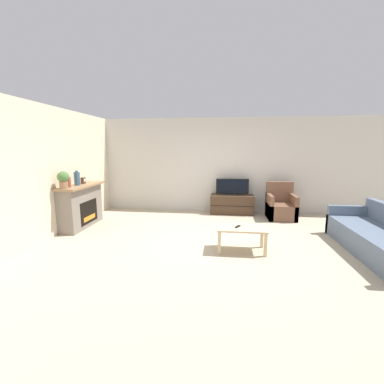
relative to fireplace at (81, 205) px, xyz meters
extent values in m
plane|color=tan|center=(3.31, -0.56, -0.51)|extent=(24.00, 24.00, 0.00)
cube|color=beige|center=(3.31, 1.97, 0.84)|extent=(12.00, 0.06, 2.70)
cube|color=beige|center=(-0.22, -0.56, 0.84)|extent=(0.06, 12.00, 2.70)
cube|color=slate|center=(0.00, 0.00, -0.03)|extent=(0.38, 1.33, 0.96)
cube|color=black|center=(0.19, 0.00, -0.15)|extent=(0.01, 0.73, 0.53)
cube|color=orange|center=(0.19, 0.00, -0.29)|extent=(0.01, 0.51, 0.11)
cube|color=#93704C|center=(0.03, 0.00, 0.47)|extent=(0.50, 1.45, 0.05)
cylinder|color=#994C3D|center=(0.02, -0.43, 0.61)|extent=(0.09, 0.09, 0.22)
sphere|color=#994C3D|center=(0.02, -0.43, 0.72)|extent=(0.05, 0.05, 0.05)
cylinder|color=#385670|center=(0.02, -0.11, 0.64)|extent=(0.13, 0.13, 0.30)
sphere|color=#385670|center=(0.02, -0.11, 0.80)|extent=(0.07, 0.07, 0.07)
cube|color=brown|center=(0.02, 0.14, 0.57)|extent=(0.07, 0.11, 0.15)
cylinder|color=white|center=(0.05, 0.14, 0.58)|extent=(0.00, 0.08, 0.08)
cylinder|color=#936B4C|center=(0.02, -0.61, 0.57)|extent=(0.17, 0.17, 0.15)
sphere|color=#477038|center=(0.02, -0.61, 0.74)|extent=(0.24, 0.24, 0.24)
cube|color=#422D1E|center=(3.58, 1.67, -0.25)|extent=(1.20, 0.46, 0.53)
cube|color=black|center=(3.58, 1.44, -0.25)|extent=(1.18, 0.01, 0.01)
cube|color=black|center=(3.58, 1.67, 0.04)|extent=(0.32, 0.18, 0.04)
cube|color=black|center=(3.58, 1.67, 0.27)|extent=(0.91, 0.03, 0.43)
cube|color=black|center=(3.58, 1.65, 0.27)|extent=(0.84, 0.01, 0.38)
cube|color=brown|center=(4.85, 1.28, -0.31)|extent=(0.70, 0.76, 0.40)
cube|color=brown|center=(4.85, 1.59, 0.16)|extent=(0.70, 0.14, 0.55)
cube|color=brown|center=(4.55, 1.28, -0.19)|extent=(0.10, 0.76, 0.65)
cube|color=brown|center=(5.15, 1.28, -0.19)|extent=(0.10, 0.76, 0.65)
cube|color=#CCB289|center=(3.66, -1.05, -0.08)|extent=(0.87, 0.50, 0.03)
cube|color=#CCB289|center=(3.27, -1.26, -0.31)|extent=(0.05, 0.05, 0.41)
cube|color=#CCB289|center=(4.06, -1.26, -0.31)|extent=(0.05, 0.05, 0.41)
cube|color=#CCB289|center=(3.27, -0.84, -0.31)|extent=(0.05, 0.05, 0.41)
cube|color=#CCB289|center=(4.06, -0.84, -0.31)|extent=(0.05, 0.05, 0.41)
cube|color=black|center=(3.59, -1.04, -0.06)|extent=(0.11, 0.15, 0.02)
cube|color=slate|center=(6.05, -0.92, -0.30)|extent=(0.93, 2.32, 0.42)
cube|color=slate|center=(6.05, 0.18, -0.20)|extent=(0.93, 0.11, 0.63)
camera|label=1|loc=(3.32, -5.54, 1.33)|focal=24.00mm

